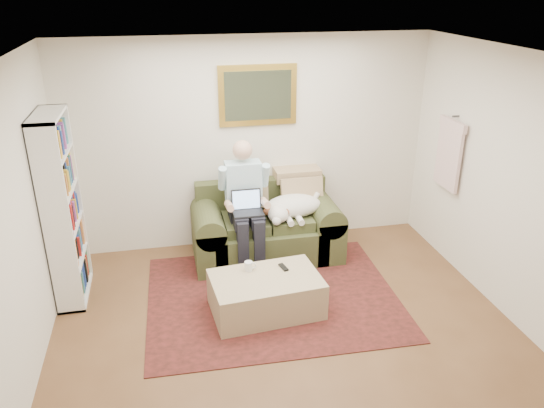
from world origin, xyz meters
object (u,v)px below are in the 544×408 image
object	(u,v)px
sofa	(266,233)
bookshelf	(62,210)
laptop	(247,206)
sleeping_dog	(293,206)
coffee_mug	(249,266)
seated_man	(246,207)
ottoman	(266,294)

from	to	relation	value
sofa	bookshelf	bearing A→B (deg)	-169.26
sofa	laptop	bearing A→B (deg)	-138.98
sleeping_dog	bookshelf	size ratio (longest dim) A/B	0.36
laptop	sleeping_dog	bearing A→B (deg)	13.64
sleeping_dog	coffee_mug	world-z (taller)	sleeping_dog
sleeping_dog	seated_man	bearing A→B (deg)	-172.87
seated_man	sleeping_dog	xyz separation A→B (m)	(0.58, 0.07, -0.07)
seated_man	bookshelf	distance (m)	1.98
sleeping_dog	ottoman	distance (m)	1.32
ottoman	bookshelf	distance (m)	2.26
sofa	coffee_mug	size ratio (longest dim) A/B	17.68
ottoman	laptop	bearing A→B (deg)	91.34
ottoman	bookshelf	xyz separation A→B (m)	(-1.97, 0.76, 0.80)
ottoman	bookshelf	bearing A→B (deg)	158.78
ottoman	coffee_mug	bearing A→B (deg)	129.09
sofa	sleeping_dog	xyz separation A→B (m)	(0.32, -0.09, 0.37)
sofa	sleeping_dog	size ratio (longest dim) A/B	2.43
seated_man	laptop	xyz separation A→B (m)	(0.00, -0.07, 0.04)
sofa	sleeping_dog	world-z (taller)	sofa
coffee_mug	sofa	bearing A→B (deg)	68.90
coffee_mug	bookshelf	size ratio (longest dim) A/B	0.05
laptop	bookshelf	xyz separation A→B (m)	(-1.95, -0.19, 0.22)
sofa	bookshelf	size ratio (longest dim) A/B	0.88
coffee_mug	bookshelf	xyz separation A→B (m)	(-1.82, 0.59, 0.55)
sofa	seated_man	world-z (taller)	seated_man
seated_man	laptop	world-z (taller)	seated_man
seated_man	bookshelf	bearing A→B (deg)	-172.47
seated_man	ottoman	xyz separation A→B (m)	(0.02, -1.02, -0.54)
sofa	sleeping_dog	bearing A→B (deg)	-15.74
laptop	sleeping_dog	world-z (taller)	laptop
bookshelf	sleeping_dog	bearing A→B (deg)	7.43
sleeping_dog	sofa	bearing A→B (deg)	164.26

